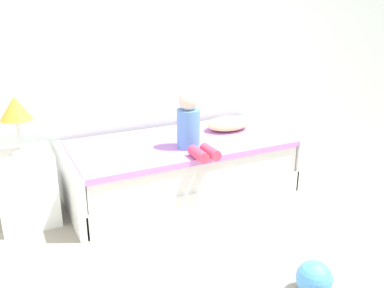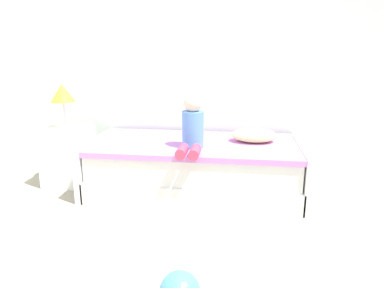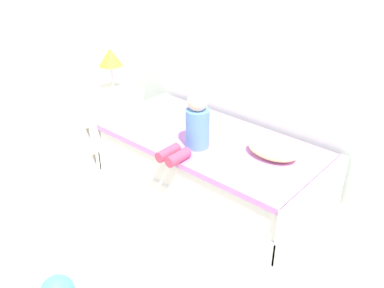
{
  "view_description": "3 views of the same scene",
  "coord_description": "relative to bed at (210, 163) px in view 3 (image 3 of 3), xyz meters",
  "views": [
    {
      "loc": [
        -1.33,
        -1.33,
        1.76
      ],
      "look_at": [
        0.19,
        1.75,
        0.55
      ],
      "focal_mm": 39.45,
      "sensor_mm": 36.0,
      "label": 1
    },
    {
      "loc": [
        0.59,
        -1.35,
        1.4
      ],
      "look_at": [
        0.19,
        1.75,
        0.55
      ],
      "focal_mm": 33.25,
      "sensor_mm": 36.0,
      "label": 2
    },
    {
      "loc": [
        2.2,
        -0.56,
        2.25
      ],
      "look_at": [
        0.19,
        1.75,
        0.55
      ],
      "focal_mm": 39.15,
      "sensor_mm": 36.0,
      "label": 3
    }
  ],
  "objects": [
    {
      "name": "nightstand",
      "position": [
        -1.35,
        0.03,
        0.05
      ],
      "size": [
        0.44,
        0.44,
        0.6
      ],
      "primitive_type": "cube",
      "color": "white",
      "rests_on": "ground"
    },
    {
      "name": "wall_rear",
      "position": [
        -0.19,
        0.6,
        1.2
      ],
      "size": [
        7.2,
        0.1,
        2.9
      ],
      "primitive_type": "cube",
      "color": "silver",
      "rests_on": "ground"
    },
    {
      "name": "child_figure",
      "position": [
        -0.0,
        -0.23,
        0.46
      ],
      "size": [
        0.2,
        0.51,
        0.5
      ],
      "color": "#598CD1",
      "rests_on": "bed"
    },
    {
      "name": "table_lamp",
      "position": [
        -1.35,
        0.03,
        0.69
      ],
      "size": [
        0.24,
        0.24,
        0.45
      ],
      "color": "silver",
      "rests_on": "nightstand"
    },
    {
      "name": "bed",
      "position": [
        0.0,
        0.0,
        0.0
      ],
      "size": [
        2.11,
        1.0,
        0.5
      ],
      "color": "white",
      "rests_on": "ground"
    },
    {
      "name": "pillow",
      "position": [
        0.57,
        0.1,
        0.32
      ],
      "size": [
        0.44,
        0.3,
        0.13
      ],
      "primitive_type": "ellipsoid",
      "color": "#F2E58C",
      "rests_on": "bed"
    }
  ]
}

